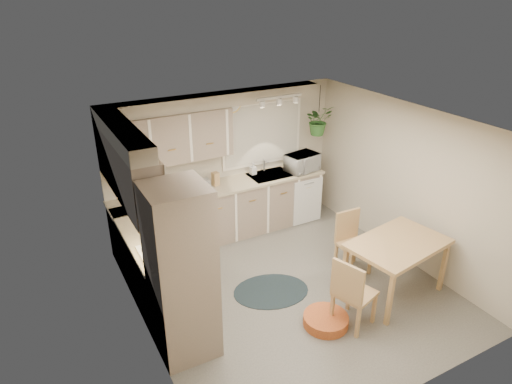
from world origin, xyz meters
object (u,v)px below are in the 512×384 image
(chair_back, at_px, (354,244))
(braided_rug, at_px, (271,291))
(pet_bed, at_px, (326,320))
(microwave, at_px, (302,161))
(dining_table, at_px, (395,268))
(chair_left, at_px, (355,291))

(chair_back, bearing_deg, braided_rug, -5.30)
(pet_bed, xyz_separation_m, microwave, (1.28, 2.54, 1.06))
(braided_rug, relative_size, pet_bed, 1.86)
(dining_table, distance_m, pet_bed, 1.25)
(chair_left, bearing_deg, pet_bed, -129.99)
(dining_table, bearing_deg, pet_bed, -175.36)
(microwave, bearing_deg, braided_rug, -144.42)
(braided_rug, xyz_separation_m, pet_bed, (0.27, -0.91, 0.06))
(chair_left, relative_size, chair_back, 1.06)
(chair_back, bearing_deg, dining_table, 103.02)
(dining_table, relative_size, braided_rug, 1.22)
(pet_bed, height_order, microwave, microwave)
(braided_rug, bearing_deg, dining_table, -29.12)
(chair_left, height_order, chair_back, chair_left)
(chair_left, bearing_deg, microwave, 142.10)
(dining_table, distance_m, chair_back, 0.70)
(chair_left, xyz_separation_m, chair_back, (0.74, 0.90, -0.03))
(chair_back, bearing_deg, microwave, -96.74)
(chair_back, relative_size, pet_bed, 1.62)
(dining_table, bearing_deg, chair_back, 102.29)
(chair_back, height_order, braided_rug, chair_back)
(chair_left, xyz_separation_m, braided_rug, (-0.58, 1.04, -0.48))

